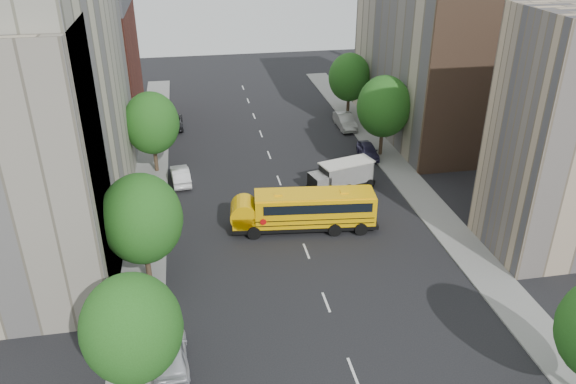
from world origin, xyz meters
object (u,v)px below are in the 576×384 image
object	(u,v)px
street_tree_5	(349,77)
parked_car_0	(170,354)
street_tree_2	(152,123)
parked_car_4	(368,151)
street_tree_0	(132,329)
parked_car_2	(172,121)
school_bus	(303,209)
parked_car_5	(345,121)
street_tree_1	(142,219)
safari_truck	(342,175)
parked_car_1	(180,175)
street_tree_4	(384,107)

from	to	relation	value
street_tree_5	parked_car_0	distance (m)	43.23
street_tree_2	parked_car_0	size ratio (longest dim) A/B	1.63
parked_car_4	street_tree_2	bearing A→B (deg)	-177.78
street_tree_0	parked_car_2	distance (m)	40.04
street_tree_2	parked_car_4	xyz separation A→B (m)	(20.60, -0.28, -4.13)
school_bus	parked_car_4	size ratio (longest dim) A/B	2.79
street_tree_5	parked_car_4	size ratio (longest dim) A/B	1.84
street_tree_2	parked_car_5	world-z (taller)	street_tree_2
street_tree_2	parked_car_5	size ratio (longest dim) A/B	1.59
parked_car_5	parked_car_0	bearing A→B (deg)	-119.61
parked_car_2	parked_car_4	xyz separation A→B (m)	(19.20, -12.11, -0.03)
street_tree_1	safari_truck	xyz separation A→B (m)	(16.16, 11.35, -3.62)
parked_car_2	parked_car_4	world-z (taller)	parked_car_2
parked_car_1	street_tree_1	bearing A→B (deg)	76.47
street_tree_2	street_tree_0	bearing A→B (deg)	-90.00
street_tree_1	street_tree_5	bearing A→B (deg)	53.75
street_tree_4	parked_car_2	bearing A→B (deg)	150.14
parked_car_2	parked_car_5	xyz separation A→B (m)	(19.20, -3.65, 0.08)
street_tree_2	parked_car_1	xyz separation A→B (m)	(2.20, -2.82, -4.10)
parked_car_2	safari_truck	bearing A→B (deg)	127.52
parked_car_5	parked_car_2	bearing A→B (deg)	169.10
street_tree_5	parked_car_2	size ratio (longest dim) A/B	1.44
street_tree_2	school_bus	distance (m)	17.42
school_bus	parked_car_5	distance (m)	22.93
street_tree_5	parked_car_5	size ratio (longest dim) A/B	1.55
street_tree_4	parked_car_5	size ratio (longest dim) A/B	1.67
parked_car_0	parked_car_5	bearing A→B (deg)	-122.13
street_tree_0	parked_car_4	distance (m)	34.76
parked_car_1	parked_car_5	distance (m)	21.44
school_bus	parked_car_2	size ratio (longest dim) A/B	2.19
street_tree_4	street_tree_5	distance (m)	12.01
safari_truck	parked_car_1	world-z (taller)	safari_truck
street_tree_1	street_tree_2	xyz separation A→B (m)	(0.00, 18.00, -0.12)
street_tree_2	school_bus	world-z (taller)	street_tree_2
street_tree_4	parked_car_2	xyz separation A→B (m)	(-20.60, 11.83, -4.35)
safari_truck	parked_car_0	bearing A→B (deg)	-143.03
street_tree_4	parked_car_4	distance (m)	4.61
parked_car_2	street_tree_0	bearing A→B (deg)	86.89
parked_car_1	parked_car_4	xyz separation A→B (m)	(18.40, 2.54, -0.03)
parked_car_2	parked_car_5	distance (m)	19.54
street_tree_0	parked_car_5	size ratio (longest dim) A/B	1.53
street_tree_1	parked_car_4	bearing A→B (deg)	40.70
safari_truck	parked_car_0	world-z (taller)	safari_truck
parked_car_0	parked_car_1	xyz separation A→B (m)	(0.80, 22.99, -0.08)
parked_car_4	street_tree_0	bearing A→B (deg)	-123.62
school_bus	parked_car_0	xyz separation A→B (m)	(-10.01, -13.01, -0.95)
parked_car_1	parked_car_4	size ratio (longest dim) A/B	1.08
parked_car_4	street_tree_5	bearing A→B (deg)	86.50
street_tree_5	parked_car_5	xyz separation A→B (m)	(-1.40, -3.82, -3.90)
street_tree_2	parked_car_1	size ratio (longest dim) A/B	1.75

